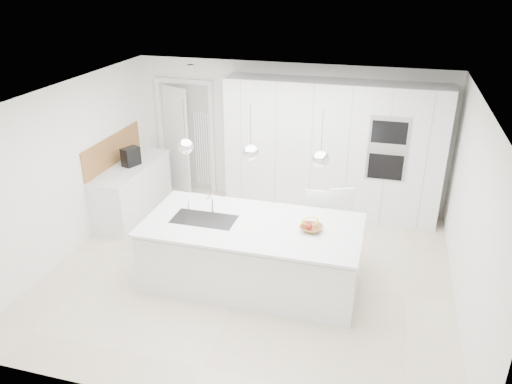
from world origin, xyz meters
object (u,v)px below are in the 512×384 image
(fruit_bowl, at_px, (311,228))
(bar_stool_left, at_px, (314,229))
(bar_stool_right, at_px, (339,229))
(island_base, at_px, (251,256))
(espresso_machine, at_px, (131,157))

(fruit_bowl, height_order, bar_stool_left, bar_stool_left)
(bar_stool_right, bearing_deg, island_base, -164.93)
(bar_stool_right, bearing_deg, bar_stool_left, 164.04)
(espresso_machine, relative_size, bar_stool_left, 0.29)
(island_base, distance_m, bar_stool_right, 1.35)
(fruit_bowl, relative_size, espresso_machine, 0.91)
(fruit_bowl, distance_m, espresso_machine, 3.61)
(island_base, relative_size, bar_stool_right, 2.50)
(island_base, relative_size, espresso_machine, 9.04)
(fruit_bowl, relative_size, bar_stool_left, 0.27)
(island_base, height_order, bar_stool_right, bar_stool_right)
(island_base, xyz_separation_m, espresso_machine, (-2.53, 1.53, 0.62))
(bar_stool_left, relative_size, bar_stool_right, 0.95)
(fruit_bowl, bearing_deg, espresso_machine, 156.13)
(espresso_machine, relative_size, bar_stool_right, 0.28)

